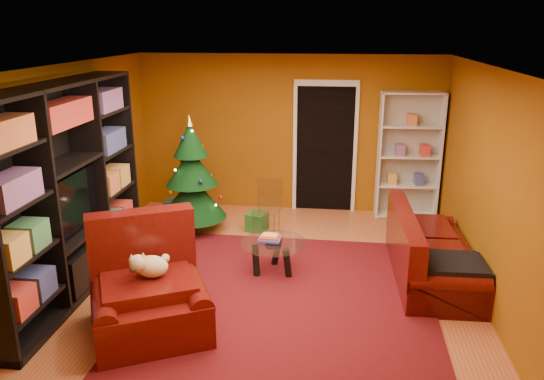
# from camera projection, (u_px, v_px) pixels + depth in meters

# --- Properties ---
(floor) EXTENTS (5.00, 5.50, 0.05)m
(floor) POSITION_uv_depth(u_px,v_px,m) (268.00, 282.00, 6.61)
(floor) COLOR #AF5831
(floor) RESTS_ON ground
(ceiling) EXTENTS (5.00, 5.50, 0.05)m
(ceiling) POSITION_uv_depth(u_px,v_px,m) (268.00, 64.00, 5.82)
(ceiling) COLOR silver
(ceiling) RESTS_ON wall_back
(wall_back) EXTENTS (5.00, 0.05, 2.60)m
(wall_back) POSITION_uv_depth(u_px,v_px,m) (289.00, 134.00, 8.85)
(wall_back) COLOR #8E500C
(wall_back) RESTS_ON ground
(wall_left) EXTENTS (0.05, 5.50, 2.60)m
(wall_left) POSITION_uv_depth(u_px,v_px,m) (65.00, 173.00, 6.51)
(wall_left) COLOR #8E500C
(wall_left) RESTS_ON ground
(wall_right) EXTENTS (0.05, 5.50, 2.60)m
(wall_right) POSITION_uv_depth(u_px,v_px,m) (491.00, 187.00, 5.93)
(wall_right) COLOR #8E500C
(wall_right) RESTS_ON ground
(doorway) EXTENTS (1.06, 0.60, 2.16)m
(doorway) POSITION_uv_depth(u_px,v_px,m) (325.00, 150.00, 8.81)
(doorway) COLOR black
(doorway) RESTS_ON floor
(rug) EXTENTS (3.35, 3.90, 0.02)m
(rug) POSITION_uv_depth(u_px,v_px,m) (286.00, 304.00, 6.00)
(rug) COLOR #5C0F14
(rug) RESTS_ON floor
(media_unit) EXTENTS (0.50, 3.18, 2.44)m
(media_unit) POSITION_uv_depth(u_px,v_px,m) (65.00, 192.00, 6.05)
(media_unit) COLOR black
(media_unit) RESTS_ON floor
(christmas_tree) EXTENTS (1.10, 1.10, 1.81)m
(christmas_tree) POSITION_uv_depth(u_px,v_px,m) (192.00, 176.00, 7.94)
(christmas_tree) COLOR black
(christmas_tree) RESTS_ON floor
(gift_box_teal) EXTENTS (0.39, 0.39, 0.34)m
(gift_box_teal) POSITION_uv_depth(u_px,v_px,m) (178.00, 210.00, 8.60)
(gift_box_teal) COLOR #1A6176
(gift_box_teal) RESTS_ON floor
(gift_box_green) EXTENTS (0.35, 0.35, 0.28)m
(gift_box_green) POSITION_uv_depth(u_px,v_px,m) (257.00, 222.00, 8.15)
(gift_box_green) COLOR #1F6221
(gift_box_green) RESTS_ON floor
(white_bookshelf) EXTENTS (0.99, 0.39, 2.10)m
(white_bookshelf) POSITION_uv_depth(u_px,v_px,m) (409.00, 156.00, 8.51)
(white_bookshelf) COLOR white
(white_bookshelf) RESTS_ON floor
(armchair) EXTENTS (1.63, 1.63, 0.95)m
(armchair) POSITION_uv_depth(u_px,v_px,m) (149.00, 290.00, 5.35)
(armchair) COLOR #460A08
(armchair) RESTS_ON rug
(dog) EXTENTS (0.49, 0.45, 0.31)m
(dog) POSITION_uv_depth(u_px,v_px,m) (152.00, 266.00, 5.34)
(dog) COLOR beige
(dog) RESTS_ON armchair
(sofa) EXTENTS (0.95, 2.03, 0.86)m
(sofa) POSITION_uv_depth(u_px,v_px,m) (434.00, 246.00, 6.52)
(sofa) COLOR #460A08
(sofa) RESTS_ON rug
(coffee_table) EXTENTS (0.91, 0.91, 0.53)m
(coffee_table) POSITION_uv_depth(u_px,v_px,m) (273.00, 257.00, 6.72)
(coffee_table) COLOR gray
(coffee_table) RESTS_ON rug
(acrylic_chair) EXTENTS (0.44, 0.47, 0.76)m
(acrylic_chair) POSITION_uv_depth(u_px,v_px,m) (267.00, 211.00, 7.92)
(acrylic_chair) COLOR #66605B
(acrylic_chair) RESTS_ON rug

